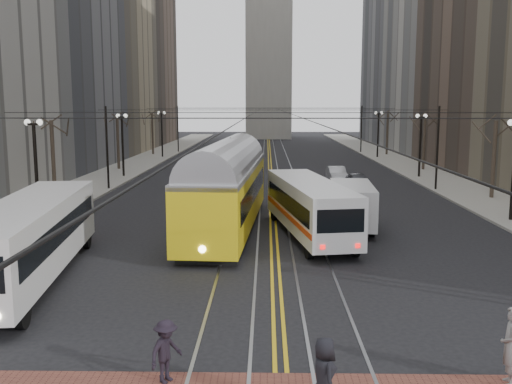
{
  "coord_description": "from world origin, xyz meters",
  "views": [
    {
      "loc": [
        -0.38,
        -14.47,
        6.67
      ],
      "look_at": [
        -0.83,
        9.56,
        3.0
      ],
      "focal_mm": 40.0,
      "sensor_mm": 36.0,
      "label": 1
    }
  ],
  "objects_px": {
    "rear_bus": "(309,209)",
    "pedestrian_a": "(324,375)",
    "transit_bus": "(30,242)",
    "cargo_van": "(352,207)",
    "pedestrian_d": "(166,351)",
    "sedan_silver": "(337,175)",
    "pedestrian_b": "(511,346)",
    "sedan_grey": "(358,182)",
    "streetcar": "(227,196)"
  },
  "relations": [
    {
      "from": "rear_bus",
      "to": "pedestrian_a",
      "type": "bearing_deg",
      "value": -102.68
    },
    {
      "from": "transit_bus",
      "to": "cargo_van",
      "type": "relative_size",
      "value": 2.19
    },
    {
      "from": "pedestrian_d",
      "to": "rear_bus",
      "type": "bearing_deg",
      "value": 17.03
    },
    {
      "from": "rear_bus",
      "to": "sedan_silver",
      "type": "height_order",
      "value": "rear_bus"
    },
    {
      "from": "pedestrian_a",
      "to": "pedestrian_b",
      "type": "height_order",
      "value": "pedestrian_b"
    },
    {
      "from": "rear_bus",
      "to": "sedan_grey",
      "type": "distance_m",
      "value": 16.88
    },
    {
      "from": "streetcar",
      "to": "rear_bus",
      "type": "height_order",
      "value": "streetcar"
    },
    {
      "from": "transit_bus",
      "to": "pedestrian_a",
      "type": "height_order",
      "value": "transit_bus"
    },
    {
      "from": "pedestrian_d",
      "to": "pedestrian_a",
      "type": "bearing_deg",
      "value": -76.59
    },
    {
      "from": "streetcar",
      "to": "sedan_silver",
      "type": "height_order",
      "value": "streetcar"
    },
    {
      "from": "streetcar",
      "to": "rear_bus",
      "type": "bearing_deg",
      "value": -16.69
    },
    {
      "from": "transit_bus",
      "to": "sedan_grey",
      "type": "xyz_separation_m",
      "value": [
        16.24,
        23.77,
        -0.84
      ]
    },
    {
      "from": "rear_bus",
      "to": "sedan_silver",
      "type": "distance_m",
      "value": 21.14
    },
    {
      "from": "streetcar",
      "to": "pedestrian_a",
      "type": "distance_m",
      "value": 18.94
    },
    {
      "from": "streetcar",
      "to": "sedan_grey",
      "type": "height_order",
      "value": "streetcar"
    },
    {
      "from": "transit_bus",
      "to": "pedestrian_a",
      "type": "xyz_separation_m",
      "value": [
        10.27,
        -9.34,
        -0.66
      ]
    },
    {
      "from": "sedan_silver",
      "to": "pedestrian_d",
      "type": "relative_size",
      "value": 2.64
    },
    {
      "from": "pedestrian_a",
      "to": "pedestrian_b",
      "type": "xyz_separation_m",
      "value": [
        4.57,
        1.34,
        0.12
      ]
    },
    {
      "from": "sedan_silver",
      "to": "pedestrian_b",
      "type": "bearing_deg",
      "value": -92.32
    },
    {
      "from": "transit_bus",
      "to": "streetcar",
      "type": "height_order",
      "value": "streetcar"
    },
    {
      "from": "streetcar",
      "to": "pedestrian_b",
      "type": "height_order",
      "value": "streetcar"
    },
    {
      "from": "cargo_van",
      "to": "rear_bus",
      "type": "bearing_deg",
      "value": -143.53
    },
    {
      "from": "pedestrian_b",
      "to": "rear_bus",
      "type": "bearing_deg",
      "value": -147.0
    },
    {
      "from": "sedan_grey",
      "to": "pedestrian_d",
      "type": "relative_size",
      "value": 2.6
    },
    {
      "from": "pedestrian_d",
      "to": "sedan_silver",
      "type": "bearing_deg",
      "value": 20.19
    },
    {
      "from": "streetcar",
      "to": "pedestrian_a",
      "type": "relative_size",
      "value": 9.15
    },
    {
      "from": "rear_bus",
      "to": "pedestrian_d",
      "type": "distance_m",
      "value": 16.37
    },
    {
      "from": "rear_bus",
      "to": "sedan_grey",
      "type": "height_order",
      "value": "rear_bus"
    },
    {
      "from": "cargo_van",
      "to": "pedestrian_d",
      "type": "xyz_separation_m",
      "value": [
        -7.01,
        -17.22,
        -0.44
      ]
    },
    {
      "from": "rear_bus",
      "to": "pedestrian_b",
      "type": "xyz_separation_m",
      "value": [
        3.66,
        -15.69,
        -0.44
      ]
    },
    {
      "from": "streetcar",
      "to": "pedestrian_d",
      "type": "height_order",
      "value": "streetcar"
    },
    {
      "from": "cargo_van",
      "to": "pedestrian_b",
      "type": "relative_size",
      "value": 2.85
    },
    {
      "from": "streetcar",
      "to": "pedestrian_b",
      "type": "xyz_separation_m",
      "value": [
        7.96,
        -17.27,
        -0.86
      ]
    },
    {
      "from": "transit_bus",
      "to": "rear_bus",
      "type": "bearing_deg",
      "value": 27.99
    },
    {
      "from": "sedan_grey",
      "to": "pedestrian_d",
      "type": "height_order",
      "value": "pedestrian_d"
    },
    {
      "from": "cargo_van",
      "to": "sedan_grey",
      "type": "bearing_deg",
      "value": 83.88
    },
    {
      "from": "sedan_silver",
      "to": "pedestrian_a",
      "type": "bearing_deg",
      "value": -99.2
    },
    {
      "from": "streetcar",
      "to": "cargo_van",
      "type": "bearing_deg",
      "value": 3.02
    },
    {
      "from": "rear_bus",
      "to": "sedan_silver",
      "type": "bearing_deg",
      "value": 69.67
    },
    {
      "from": "sedan_silver",
      "to": "pedestrian_a",
      "type": "height_order",
      "value": "pedestrian_a"
    },
    {
      "from": "cargo_van",
      "to": "pedestrian_a",
      "type": "distance_m",
      "value": 18.86
    },
    {
      "from": "sedan_grey",
      "to": "pedestrian_b",
      "type": "xyz_separation_m",
      "value": [
        -1.4,
        -31.78,
        0.3
      ]
    },
    {
      "from": "cargo_van",
      "to": "sedan_grey",
      "type": "distance_m",
      "value": 14.81
    },
    {
      "from": "cargo_van",
      "to": "pedestrian_b",
      "type": "xyz_separation_m",
      "value": [
        1.24,
        -17.22,
        -0.24
      ]
    },
    {
      "from": "sedan_grey",
      "to": "sedan_silver",
      "type": "bearing_deg",
      "value": 101.29
    },
    {
      "from": "pedestrian_b",
      "to": "streetcar",
      "type": "bearing_deg",
      "value": -135.38
    },
    {
      "from": "cargo_van",
      "to": "pedestrian_a",
      "type": "xyz_separation_m",
      "value": [
        -3.33,
        -18.56,
        -0.36
      ]
    },
    {
      "from": "streetcar",
      "to": "pedestrian_d",
      "type": "relative_size",
      "value": 10.04
    },
    {
      "from": "cargo_van",
      "to": "pedestrian_d",
      "type": "bearing_deg",
      "value": -107.98
    },
    {
      "from": "transit_bus",
      "to": "streetcar",
      "type": "distance_m",
      "value": 11.55
    }
  ]
}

